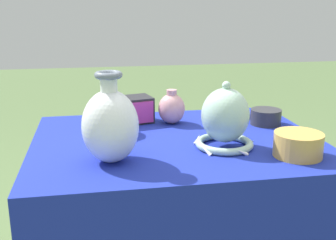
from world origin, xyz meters
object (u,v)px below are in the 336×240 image
(vase_dome_bell, at_px, (225,120))
(mosaic_tile_box, at_px, (133,110))
(pot_squat_charcoal, at_px, (266,117))
(vase_tall_bulbous, at_px, (110,125))
(pot_squat_ivory, at_px, (117,128))
(jar_round_rose, at_px, (172,108))
(pot_squat_terracotta, at_px, (227,106))
(pot_squat_ochre, at_px, (298,145))

(vase_dome_bell, relative_size, mosaic_tile_box, 1.36)
(pot_squat_charcoal, bearing_deg, vase_tall_bulbous, -154.13)
(pot_squat_ivory, relative_size, jar_round_rose, 0.97)
(mosaic_tile_box, relative_size, jar_round_rose, 1.23)
(vase_tall_bulbous, bearing_deg, pot_squat_terracotta, 42.47)
(vase_dome_bell, xyz_separation_m, jar_round_rose, (-0.11, 0.28, -0.03))
(vase_tall_bulbous, xyz_separation_m, pot_squat_ivory, (0.03, 0.24, -0.08))
(vase_dome_bell, height_order, pot_squat_ochre, vase_dome_bell)
(mosaic_tile_box, height_order, pot_squat_terracotta, mosaic_tile_box)
(pot_squat_ivory, bearing_deg, pot_squat_charcoal, 3.48)
(vase_tall_bulbous, bearing_deg, vase_dome_bell, 10.01)
(pot_squat_ochre, relative_size, jar_round_rose, 1.12)
(pot_squat_terracotta, bearing_deg, pot_squat_ochre, -83.03)
(pot_squat_charcoal, relative_size, pot_squat_ochre, 0.79)
(vase_dome_bell, relative_size, jar_round_rose, 1.67)
(vase_tall_bulbous, distance_m, pot_squat_terracotta, 0.63)
(vase_dome_bell, height_order, pot_squat_charcoal, vase_dome_bell)
(pot_squat_ochre, bearing_deg, pot_squat_terracotta, 96.97)
(pot_squat_charcoal, bearing_deg, jar_round_rose, 167.81)
(vase_dome_bell, bearing_deg, vase_tall_bulbous, -169.99)
(pot_squat_terracotta, bearing_deg, pot_squat_charcoal, -57.57)
(vase_tall_bulbous, relative_size, pot_squat_ivory, 2.07)
(vase_tall_bulbous, height_order, pot_squat_charcoal, vase_tall_bulbous)
(pot_squat_terracotta, xyz_separation_m, pot_squat_ochre, (0.06, -0.47, -0.00))
(vase_tall_bulbous, xyz_separation_m, pot_squat_terracotta, (0.46, 0.42, -0.07))
(pot_squat_ochre, xyz_separation_m, jar_round_rose, (-0.29, 0.39, 0.02))
(pot_squat_ochre, bearing_deg, mosaic_tile_box, 134.55)
(pot_squat_terracotta, bearing_deg, pot_squat_ivory, -156.91)
(pot_squat_terracotta, xyz_separation_m, jar_round_rose, (-0.23, -0.08, 0.02))
(pot_squat_terracotta, relative_size, pot_squat_ochre, 0.76)
(pot_squat_ochre, bearing_deg, vase_dome_bell, 148.61)
(mosaic_tile_box, relative_size, pot_squat_ivory, 1.26)
(vase_tall_bulbous, distance_m, pot_squat_ivory, 0.25)
(mosaic_tile_box, xyz_separation_m, pot_squat_ochre, (0.42, -0.43, -0.01))
(mosaic_tile_box, bearing_deg, jar_round_rose, -29.05)
(pot_squat_ivory, relative_size, pot_squat_ochre, 0.87)
(pot_squat_ivory, height_order, jar_round_rose, jar_round_rose)
(pot_squat_terracotta, distance_m, pot_squat_charcoal, 0.18)
(vase_dome_bell, bearing_deg, pot_squat_ochre, -31.39)
(vase_tall_bulbous, height_order, vase_dome_bell, vase_tall_bulbous)
(vase_tall_bulbous, xyz_separation_m, jar_round_rose, (0.23, 0.34, -0.05))
(mosaic_tile_box, distance_m, jar_round_rose, 0.14)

